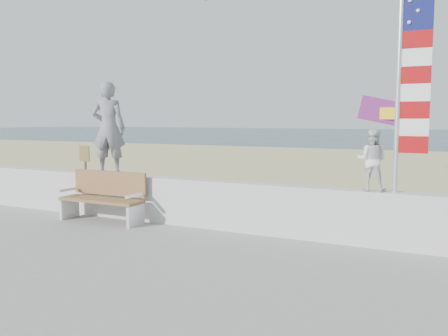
{
  "coord_description": "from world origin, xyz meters",
  "views": [
    {
      "loc": [
        4.0,
        -5.81,
        2.22
      ],
      "look_at": [
        0.2,
        1.8,
        1.35
      ],
      "focal_mm": 38.0,
      "sensor_mm": 36.0,
      "label": 1
    }
  ],
  "objects": [
    {
      "name": "child",
      "position": [
        2.75,
        2.0,
        1.58
      ],
      "size": [
        0.49,
        0.38,
        1.0
      ],
      "primitive_type": "imported",
      "rotation": [
        0.0,
        0.0,
        3.16
      ],
      "color": "silver",
      "rests_on": "seawall"
    },
    {
      "name": "sand",
      "position": [
        0.0,
        9.0,
        0.04
      ],
      "size": [
        90.0,
        40.0,
        0.08
      ],
      "primitive_type": "cube",
      "color": "#CDBF88",
      "rests_on": "ground"
    },
    {
      "name": "flag",
      "position": [
        3.24,
        2.0,
        2.99
      ],
      "size": [
        0.5,
        0.08,
        3.5
      ],
      "color": "white",
      "rests_on": "seawall"
    },
    {
      "name": "parafoil_kite",
      "position": [
        2.57,
        4.2,
        2.38
      ],
      "size": [
        0.96,
        0.42,
        0.64
      ],
      "color": "red",
      "rests_on": "ground"
    },
    {
      "name": "seawall",
      "position": [
        0.0,
        2.0,
        0.63
      ],
      "size": [
        30.0,
        0.35,
        0.9
      ],
      "primitive_type": "cube",
      "color": "silver",
      "rests_on": "boardwalk"
    },
    {
      "name": "bench",
      "position": [
        -2.38,
        1.55,
        0.69
      ],
      "size": [
        1.8,
        0.57,
        1.0
      ],
      "color": "olive",
      "rests_on": "boardwalk"
    },
    {
      "name": "sign",
      "position": [
        -4.82,
        3.66,
        0.94
      ],
      "size": [
        0.32,
        0.07,
        1.46
      ],
      "color": "brown",
      "rests_on": "sand"
    },
    {
      "name": "ground",
      "position": [
        0.0,
        0.0,
        0.0
      ],
      "size": [
        220.0,
        220.0,
        0.0
      ],
      "primitive_type": "plane",
      "color": "#283E51",
      "rests_on": "ground"
    },
    {
      "name": "adult",
      "position": [
        -2.6,
        2.0,
        2.04
      ],
      "size": [
        0.82,
        0.68,
        1.93
      ],
      "primitive_type": "imported",
      "rotation": [
        0.0,
        0.0,
        3.5
      ],
      "color": "gray",
      "rests_on": "seawall"
    }
  ]
}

